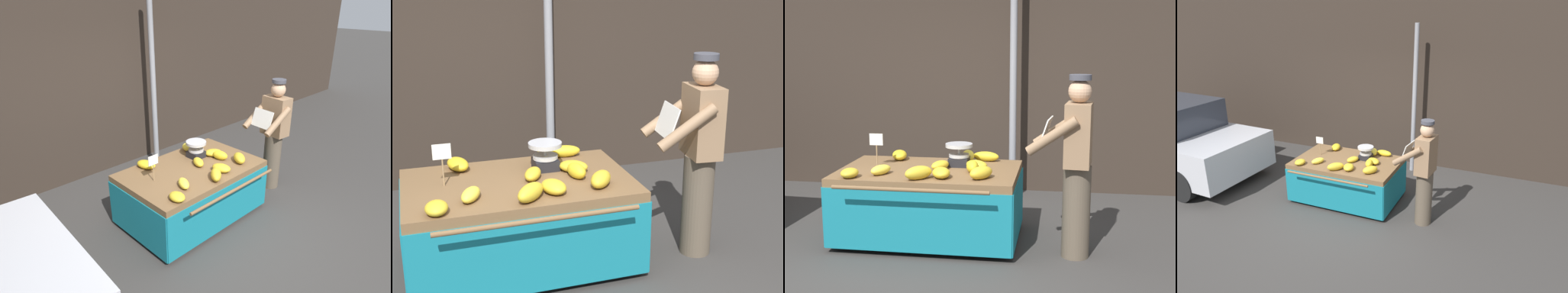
% 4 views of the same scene
% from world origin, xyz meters
% --- Properties ---
extents(back_wall, '(16.00, 0.24, 3.73)m').
position_xyz_m(back_wall, '(0.00, 2.75, 1.87)').
color(back_wall, '#332821').
rests_on(back_wall, ground).
extents(street_pole, '(0.09, 0.09, 2.98)m').
position_xyz_m(street_pole, '(0.63, 2.24, 1.49)').
color(street_pole, gray).
rests_on(street_pole, ground).
extents(banana_cart, '(1.82, 1.34, 0.74)m').
position_xyz_m(banana_cart, '(-0.06, 0.59, 0.54)').
color(banana_cart, brown).
rests_on(banana_cart, ground).
extents(weighing_scale, '(0.28, 0.28, 0.23)m').
position_xyz_m(weighing_scale, '(0.21, 0.78, 0.85)').
color(weighing_scale, black).
rests_on(weighing_scale, banana_cart).
extents(price_sign, '(0.14, 0.01, 0.34)m').
position_xyz_m(price_sign, '(-0.63, 0.65, 0.98)').
color(price_sign, '#997A51').
rests_on(price_sign, banana_cart).
extents(banana_bunch_0, '(0.23, 0.30, 0.10)m').
position_xyz_m(banana_bunch_0, '(-0.49, 0.99, 0.79)').
color(banana_bunch_0, gold).
rests_on(banana_bunch_0, banana_cart).
extents(banana_bunch_1, '(0.17, 0.22, 0.13)m').
position_xyz_m(banana_bunch_1, '(0.27, 1.00, 0.80)').
color(banana_bunch_1, yellow).
rests_on(banana_bunch_1, banana_cart).
extents(banana_bunch_2, '(0.30, 0.27, 0.09)m').
position_xyz_m(banana_bunch_2, '(0.42, 0.65, 0.78)').
color(banana_bunch_2, gold).
rests_on(banana_bunch_2, banana_cart).
extents(banana_bunch_3, '(0.17, 0.24, 0.12)m').
position_xyz_m(banana_bunch_3, '(0.40, 0.50, 0.80)').
color(banana_bunch_3, gold).
rests_on(banana_bunch_3, banana_cart).
extents(banana_bunch_4, '(0.23, 0.28, 0.10)m').
position_xyz_m(banana_bunch_4, '(0.14, 0.25, 0.79)').
color(banana_bunch_4, gold).
rests_on(banana_bunch_4, banana_cart).
extents(banana_bunch_5, '(0.29, 0.29, 0.13)m').
position_xyz_m(banana_bunch_5, '(-0.06, 0.16, 0.80)').
color(banana_bunch_5, gold).
rests_on(banana_bunch_5, banana_cart).
extents(banana_bunch_6, '(0.21, 0.26, 0.09)m').
position_xyz_m(banana_bunch_6, '(0.06, 0.58, 0.78)').
color(banana_bunch_6, gold).
rests_on(banana_bunch_6, banana_cart).
extents(banana_bunch_7, '(0.21, 0.27, 0.09)m').
position_xyz_m(banana_bunch_7, '(-0.47, 0.29, 0.78)').
color(banana_bunch_7, yellow).
rests_on(banana_bunch_7, banana_cart).
extents(banana_bunch_8, '(0.18, 0.22, 0.09)m').
position_xyz_m(banana_bunch_8, '(-0.72, 0.13, 0.78)').
color(banana_bunch_8, gold).
rests_on(banana_bunch_8, banana_cart).
extents(banana_bunch_9, '(0.27, 0.30, 0.12)m').
position_xyz_m(banana_bunch_9, '(0.52, 0.26, 0.80)').
color(banana_bunch_9, gold).
rests_on(banana_bunch_9, banana_cart).
extents(banana_bunch_10, '(0.29, 0.15, 0.10)m').
position_xyz_m(banana_bunch_10, '(0.45, 1.05, 0.79)').
color(banana_bunch_10, gold).
rests_on(banana_bunch_10, banana_cart).
extents(vendor_person, '(0.61, 0.56, 1.71)m').
position_xyz_m(vendor_person, '(1.39, 0.33, 0.87)').
color(vendor_person, brown).
rests_on(vendor_person, ground).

